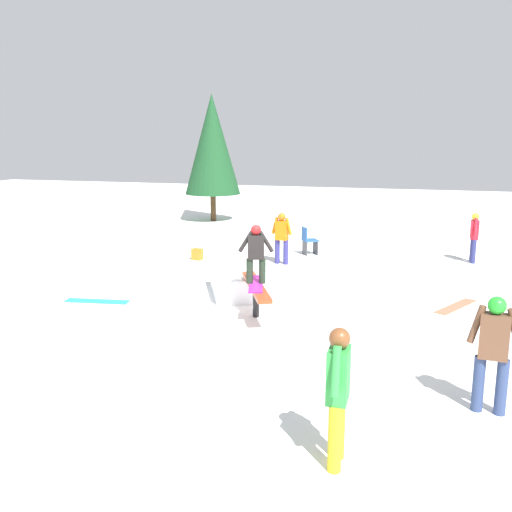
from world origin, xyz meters
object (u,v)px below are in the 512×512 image
Objects in this scene: main_rider_on_rail at (256,256)px; bystander_brown at (493,348)px; folding_chair at (309,242)px; loose_snowboard_cyan at (97,301)px; pine_tree_near at (212,144)px; bystander_red at (474,235)px; bystander_green at (338,389)px; backpack_on_snow at (197,254)px; rail_feature at (256,289)px; loose_snowboard_coral at (456,306)px; bystander_orange at (282,235)px.

bystander_brown is at bearing 38.28° from main_rider_on_rail.
main_rider_on_rail is 1.57× the size of folding_chair.
bystander_brown is 1.13× the size of loose_snowboard_cyan.
folding_chair is 8.53m from pine_tree_near.
bystander_red is 0.90× the size of bystander_green.
backpack_on_snow is at bearing -104.70° from loose_snowboard_cyan.
rail_feature is 5.26m from bystander_brown.
backpack_on_snow is at bearing -40.27° from bystander_brown.
bystander_red reaches higher than loose_snowboard_cyan.
bystander_green is 1.11× the size of loose_snowboard_coral.
loose_snowboard_coral is 14.64m from pine_tree_near.
loose_snowboard_coral is at bearing -175.20° from loose_snowboard_cyan.
main_rider_on_rail is 5.92m from backpack_on_snow.
bystander_red reaches higher than rail_feature.
pine_tree_near is at bearing 179.13° from rail_feature.
loose_snowboard_coral is 0.27× the size of pine_tree_near.
bystander_green is at bearing 0.81° from rail_feature.
main_rider_on_rail is (0.00, 0.00, 0.71)m from rail_feature.
bystander_green reaches higher than bystander_brown.
bystander_orange reaches higher than backpack_on_snow.
main_rider_on_rail is 0.95× the size of loose_snowboard_cyan.
loose_snowboard_cyan is at bearing 7.89° from pine_tree_near.
rail_feature is 5.03m from bystander_orange.
folding_chair is at bearing -59.13° from bystander_brown.
bystander_red is at bearing 23.32° from backpack_on_snow.
bystander_green is at bearing 132.51° from loose_snowboard_cyan.
backpack_on_snow is (-7.98, -7.42, -0.75)m from bystander_brown.
bystander_brown is at bearing -149.42° from loose_snowboard_coral.
pine_tree_near reaches higher than main_rider_on_rail.
backpack_on_snow is at bearing 102.06° from bystander_red.
rail_feature is 1.50× the size of bystander_red.
bystander_brown reaches higher than bystander_red.
rail_feature is 4.50m from loose_snowboard_coral.
rail_feature reaches higher than backpack_on_snow.
bystander_orange reaches higher than loose_snowboard_cyan.
bystander_brown is at bearing 31.82° from pine_tree_near.
folding_chair reaches higher than rail_feature.
loose_snowboard_coral is (3.12, 4.70, -0.83)m from bystander_orange.
bystander_red is 9.90m from bystander_brown.
rail_feature is at bearing 171.02° from loose_snowboard_cyan.
bystander_green is at bearing 51.75° from bystander_brown.
bystander_green is at bearing -50.34° from backpack_on_snow.
rail_feature is at bearing 143.33° from bystander_red.
bystander_orange is at bearing 13.39° from backpack_on_snow.
bystander_green reaches higher than folding_chair.
rail_feature is at bearing 107.99° from bystander_orange.
backpack_on_snow is (-9.80, -5.60, -0.76)m from bystander_green.
loose_snowboard_coral is at bearing -12.24° from backpack_on_snow.
bystander_orange is 1.03× the size of loose_snowboard_cyan.
backpack_on_snow is 8.56m from pine_tree_near.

